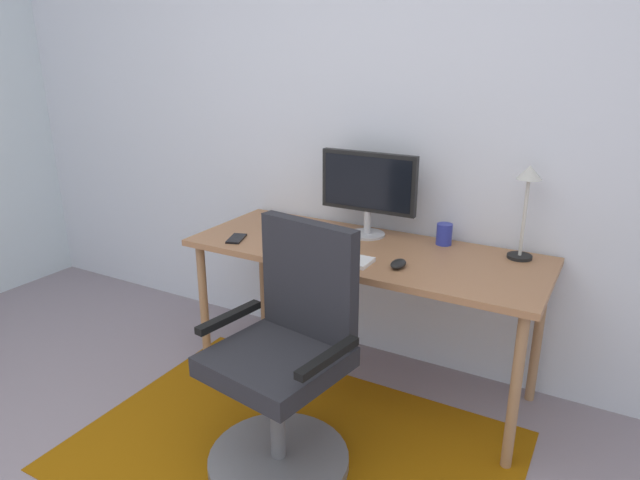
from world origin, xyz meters
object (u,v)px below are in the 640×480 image
at_px(keyboard, 326,256).
at_px(office_chair, 285,376).
at_px(desk_lamp, 527,193).
at_px(cell_phone, 236,239).
at_px(computer_mouse, 398,264).
at_px(coffee_cup, 444,234).
at_px(desk, 364,262).
at_px(monitor, 368,186).

bearing_deg(keyboard, office_chair, -80.60).
bearing_deg(desk_lamp, cell_phone, -161.96).
bearing_deg(computer_mouse, keyboard, -172.65).
bearing_deg(computer_mouse, office_chair, -115.85).
xyz_separation_m(coffee_cup, desk_lamp, (0.36, -0.02, 0.25)).
relative_size(keyboard, computer_mouse, 4.13).
relative_size(desk_lamp, office_chair, 0.42).
bearing_deg(cell_phone, desk_lamp, -1.75).
bearing_deg(computer_mouse, coffee_cup, 78.90).
bearing_deg(office_chair, desk, 97.21).
bearing_deg(coffee_cup, desk_lamp, -2.74).
distance_m(keyboard, cell_phone, 0.51).
bearing_deg(office_chair, keyboard, 108.41).
height_order(desk, monitor, monitor).
height_order(computer_mouse, office_chair, office_chair).
xyz_separation_m(keyboard, office_chair, (0.08, -0.48, -0.34)).
xyz_separation_m(monitor, keyboard, (-0.03, -0.38, -0.24)).
relative_size(keyboard, desk_lamp, 1.02).
distance_m(keyboard, desk_lamp, 0.92).
bearing_deg(office_chair, coffee_cup, 79.19).
bearing_deg(desk_lamp, coffee_cup, 177.26).
bearing_deg(coffee_cup, monitor, -171.51).
relative_size(desk, desk_lamp, 3.98).
distance_m(computer_mouse, coffee_cup, 0.40).
relative_size(desk, monitor, 3.40).
height_order(keyboard, desk_lamp, desk_lamp).
distance_m(desk, office_chair, 0.72).
relative_size(monitor, computer_mouse, 4.77).
bearing_deg(coffee_cup, desk, -141.76).
height_order(desk_lamp, office_chair, desk_lamp).
bearing_deg(coffee_cup, office_chair, -109.82).
xyz_separation_m(desk, office_chair, (-0.02, -0.67, -0.26)).
xyz_separation_m(desk, coffee_cup, (0.31, 0.24, 0.12)).
bearing_deg(keyboard, cell_phone, 179.59).
distance_m(computer_mouse, office_chair, 0.67).
bearing_deg(desk_lamp, computer_mouse, -139.09).
height_order(desk, keyboard, keyboard).
height_order(monitor, coffee_cup, monitor).
bearing_deg(coffee_cup, computer_mouse, -101.10).
bearing_deg(keyboard, computer_mouse, 7.35).
height_order(keyboard, office_chair, office_chair).
bearing_deg(coffee_cup, cell_phone, -154.78).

